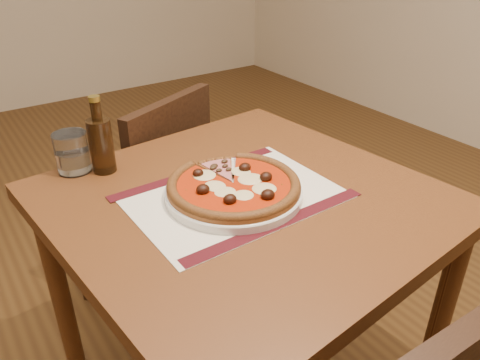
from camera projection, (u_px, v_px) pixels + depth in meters
The scene contains 8 objects.
table at pixel (245, 232), 1.10m from camera, with size 0.87×0.87×0.75m.
chair_far at pixel (153, 192), 1.62m from camera, with size 0.51×0.51×0.82m.
placemat at pixel (234, 196), 1.05m from camera, with size 0.45×0.32×0.00m, color silver.
plate at pixel (234, 192), 1.04m from camera, with size 0.31×0.31×0.02m, color white.
pizza at pixel (234, 185), 1.03m from camera, with size 0.30×0.30×0.04m.
ham_slice at pixel (225, 169), 1.10m from camera, with size 0.09×0.13×0.02m.
water_glass at pixel (72, 152), 1.13m from camera, with size 0.08×0.08×0.10m, color white.
bottle at pixel (101, 143), 1.12m from camera, with size 0.06×0.06×0.19m.
Camera 1 is at (-0.34, -0.88, 1.29)m, focal length 35.00 mm.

